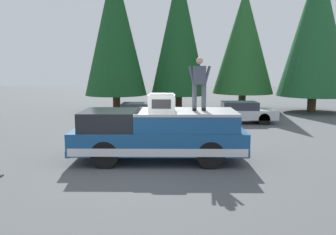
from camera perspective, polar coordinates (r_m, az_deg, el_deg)
The scene contains 10 objects.
ground_plane at distance 10.94m, azimuth -4.72°, elevation -7.70°, with size 90.00×90.00×0.00m, color #4C4F51.
pickup_truck at distance 11.10m, azimuth -1.54°, elevation -2.81°, with size 2.01×5.54×1.65m.
compressor_unit at distance 10.79m, azimuth -1.07°, elevation 2.53°, with size 0.65×0.84×0.56m.
person_on_truck_bed at distance 10.96m, azimuth 5.25°, elevation 5.86°, with size 0.29×0.72×1.69m.
parked_car_silver at distance 19.17m, azimuth 11.58°, elevation 0.87°, with size 1.64×4.10×1.16m.
parked_car_black at distance 18.15m, azimuth -4.89°, elevation 0.60°, with size 1.64×4.10×1.16m.
conifer_far_left at distance 25.40m, azimuth 23.48°, elevation 13.62°, with size 4.74×4.74×10.22m.
conifer_left at distance 25.38m, azimuth 12.54°, elevation 12.37°, with size 4.29×4.29×8.61m.
conifer_center_left at distance 24.77m, azimuth 1.85°, elevation 14.16°, with size 3.97×3.97×10.01m.
conifer_center_right at distance 23.94m, azimuth -8.82°, elevation 14.34°, with size 4.19×4.19×9.98m.
Camera 1 is at (-10.47, -1.00, 3.02)m, focal length 36.57 mm.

